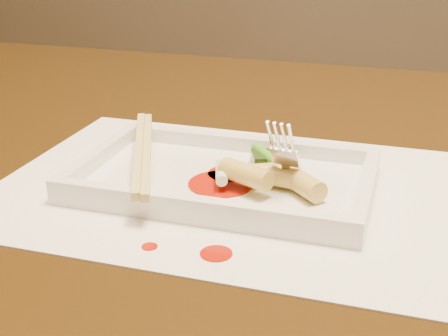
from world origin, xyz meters
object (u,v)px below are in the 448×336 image
(chopstick_a, at_px, (139,150))
(fork, at_px, (310,100))
(plate_base, at_px, (224,182))
(placemat, at_px, (224,187))
(table, at_px, (197,246))

(chopstick_a, xyz_separation_m, fork, (0.15, 0.02, 0.06))
(plate_base, distance_m, fork, 0.11)
(placemat, xyz_separation_m, plate_base, (0.00, -0.00, 0.00))
(table, height_order, fork, fork)
(placemat, height_order, fork, fork)
(fork, bearing_deg, placemat, -165.58)
(placemat, relative_size, plate_base, 1.54)
(placemat, distance_m, plate_base, 0.00)
(chopstick_a, bearing_deg, placemat, -0.00)
(table, bearing_deg, chopstick_a, -117.63)
(table, distance_m, fork, 0.22)
(table, relative_size, plate_base, 5.38)
(chopstick_a, bearing_deg, plate_base, -0.00)
(table, xyz_separation_m, placemat, (0.05, -0.06, 0.10))
(plate_base, bearing_deg, fork, 14.42)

